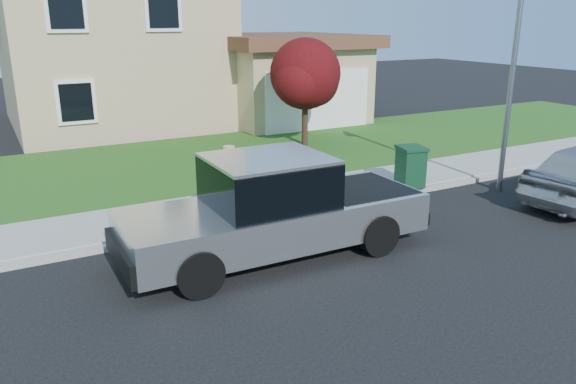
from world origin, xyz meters
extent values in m
plane|color=black|center=(0.00, 0.00, 0.00)|extent=(80.00, 80.00, 0.00)
cube|color=gray|center=(1.00, 2.90, 0.06)|extent=(40.00, 0.20, 0.12)
cube|color=gray|center=(1.00, 4.00, 0.07)|extent=(40.00, 2.00, 0.15)
cube|color=#183D11|center=(1.00, 8.50, 0.05)|extent=(40.00, 7.00, 0.10)
cube|color=tan|center=(0.00, 17.00, 3.20)|extent=(8.00, 9.00, 6.40)
cube|color=tan|center=(6.50, 14.00, 1.60)|extent=(5.50, 6.00, 3.20)
cube|color=white|center=(6.50, 10.98, 1.25)|extent=(4.60, 0.12, 2.30)
cube|color=#4C2D1E|center=(6.50, 14.00, 3.40)|extent=(6.20, 6.80, 0.50)
cube|color=white|center=(-2.20, 12.45, 4.60)|extent=(1.30, 0.10, 1.50)
cube|color=white|center=(1.00, 12.45, 4.60)|extent=(1.30, 0.10, 1.50)
cube|color=black|center=(-2.20, 12.45, 1.60)|extent=(1.30, 0.10, 1.50)
cylinder|color=black|center=(-2.36, 0.26, 0.40)|extent=(0.80, 0.31, 0.80)
cylinder|color=black|center=(-2.35, 2.10, 0.40)|extent=(0.80, 0.31, 0.80)
cylinder|color=black|center=(1.19, 0.22, 0.40)|extent=(0.80, 0.31, 0.80)
cylinder|color=black|center=(1.21, 2.07, 0.40)|extent=(0.80, 0.31, 0.80)
cube|color=silver|center=(-0.50, 1.16, 0.69)|extent=(5.73, 2.06, 0.72)
cube|color=black|center=(-0.65, 1.16, 1.45)|extent=(2.12, 1.89, 0.85)
cube|color=silver|center=(-0.65, 1.16, 1.89)|extent=(2.12, 1.89, 0.08)
cube|color=black|center=(1.40, 1.14, 1.03)|extent=(1.82, 1.72, 0.06)
cube|color=black|center=(-3.39, 1.19, 0.55)|extent=(0.14, 1.91, 0.40)
cube|color=black|center=(2.39, 1.13, 0.50)|extent=(0.14, 1.91, 0.25)
cube|color=black|center=(-1.44, 2.25, 1.35)|extent=(0.12, 0.22, 0.18)
imported|color=#E5917D|center=(-0.86, 2.46, 0.86)|extent=(0.69, 0.51, 1.72)
cylinder|color=#D1AC86|center=(-0.86, 2.46, 1.75)|extent=(0.46, 0.46, 0.05)
cylinder|color=#D1AC86|center=(-0.86, 2.46, 1.82)|extent=(0.23, 0.23, 0.16)
cylinder|color=black|center=(4.63, 8.81, 0.93)|extent=(0.21, 0.21, 1.65)
sphere|color=#460F11|center=(4.63, 8.81, 2.53)|extent=(2.37, 2.37, 2.37)
sphere|color=#460F11|center=(5.14, 9.12, 2.22)|extent=(1.75, 1.75, 1.75)
sphere|color=#460F11|center=(4.22, 8.50, 2.32)|extent=(1.65, 1.65, 1.65)
cube|color=#0D311D|center=(4.43, 3.10, 0.63)|extent=(0.72, 0.79, 0.96)
cube|color=#0D311D|center=(4.43, 3.10, 1.15)|extent=(0.79, 0.86, 0.08)
cylinder|color=slate|center=(6.52, 2.00, 2.78)|extent=(0.13, 0.13, 5.57)
camera|label=1|loc=(-5.07, -7.62, 4.34)|focal=35.00mm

